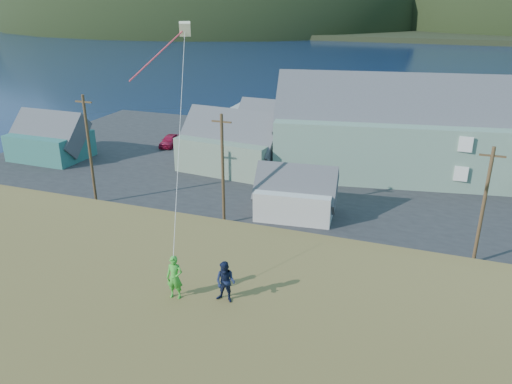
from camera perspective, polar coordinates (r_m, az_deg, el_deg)
ground at (r=38.17m, az=0.82°, el=-5.48°), size 900.00×900.00×0.00m
grass_strip at (r=36.48m, az=-0.22°, el=-6.76°), size 110.00×8.00×0.10m
waterfront_lot at (r=53.25m, az=6.84°, el=2.51°), size 72.00×36.00×0.12m
wharf at (r=76.01m, az=6.51°, el=8.68°), size 26.00×14.00×0.90m
far_shore at (r=362.64m, az=19.11°, el=18.03°), size 900.00×320.00×2.00m
far_hills at (r=312.83m, az=25.56°, el=16.92°), size 760.00×265.00×143.00m
lodge at (r=53.37m, az=21.61°, el=6.43°), size 36.26×15.65×12.35m
shed_teal at (r=60.55m, az=-22.54°, el=5.73°), size 8.42×6.00×6.57m
shed_palegreen_near at (r=52.37m, az=-2.80°, el=5.55°), size 11.12×7.67×7.65m
shed_white at (r=41.40m, az=4.55°, el=-0.15°), size 7.15×5.13×5.33m
shed_palegreen_far at (r=60.63m, az=2.53°, el=7.54°), size 10.40×6.30×6.78m
utility_poles at (r=38.43m, az=-1.92°, el=2.23°), size 31.39×0.24×9.64m
parked_cars at (r=59.59m, az=-2.12°, el=5.53°), size 19.40×11.27×1.57m
kite_flyer_green at (r=18.30m, az=-9.27°, el=-9.61°), size 0.65×0.46×1.65m
kite_flyer_navy at (r=17.92m, az=-3.51°, el=-10.23°), size 0.78×0.61×1.56m
kite_rig at (r=21.39m, az=-8.61°, el=17.23°), size 1.65×3.10×9.39m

